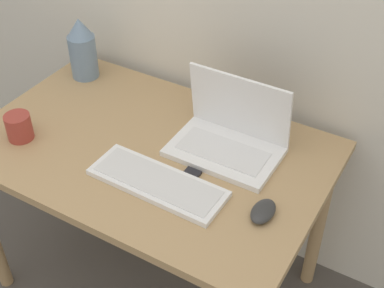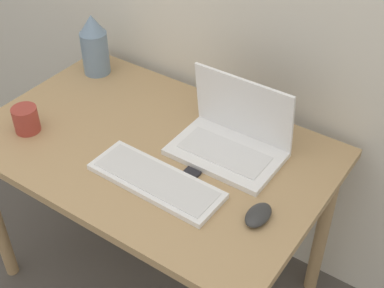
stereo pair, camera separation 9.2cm
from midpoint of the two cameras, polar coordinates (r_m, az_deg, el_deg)
name	(u,v)px [view 2 (the right image)]	position (r m, az deg, el deg)	size (l,w,h in m)	color
desk	(153,165)	(1.82, -2.80, -2.31)	(1.17, 0.75, 0.71)	tan
laptop	(232,137)	(1.72, 5.81, 0.71)	(0.35, 0.23, 0.25)	white
keyboard	(156,181)	(1.62, -2.26, -3.99)	(0.43, 0.16, 0.02)	white
mouse	(258,215)	(1.53, 8.81, -7.54)	(0.06, 0.11, 0.03)	#2D2D2D
vase	(94,45)	(2.11, -9.14, 10.37)	(0.10, 0.10, 0.24)	slate
mp3_player	(190,175)	(1.64, 1.39, -3.31)	(0.05, 0.05, 0.01)	black
mug	(26,119)	(1.87, -15.96, 2.51)	(0.09, 0.09, 0.09)	#9E382D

